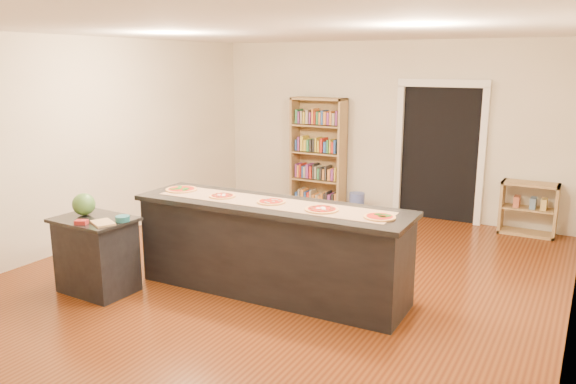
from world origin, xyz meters
The scene contains 17 objects.
room centered at (0.00, 0.00, 1.40)m, with size 6.00×7.00×2.80m.
doorway centered at (0.90, 3.46, 1.20)m, with size 1.40×0.09×2.21m.
kitchen_island centered at (0.10, -0.36, 0.51)m, with size 3.04×0.82×1.00m.
side_counter centered at (-1.57, -1.26, 0.42)m, with size 0.84×0.61×0.83m.
bookshelf centered at (-1.13, 3.28, 0.94)m, with size 0.94×0.33×1.88m, color #A4834F.
low_shelf centered at (2.28, 3.28, 0.39)m, with size 0.77×0.33×0.77m, color #A4834F.
waste_bin centered at (-0.32, 3.10, 0.18)m, with size 0.25×0.25×0.36m, color #4B5CA7.
kraft_paper centered at (0.10, -0.35, 1.01)m, with size 2.64×0.48×0.00m, color #94714C.
watermelon centered at (-1.75, -1.22, 0.95)m, with size 0.24×0.24×0.24m, color #144214.
cutting_board centered at (-1.32, -1.36, 0.84)m, with size 0.28×0.19×0.02m, color tan.
package_red centered at (-1.50, -1.48, 0.85)m, with size 0.12×0.09×0.04m, color maroon.
package_teal centered at (-1.21, -1.19, 0.86)m, with size 0.15×0.15×0.06m, color #195966.
pizza_a centered at (-1.11, -0.35, 1.02)m, with size 0.35×0.35×0.02m.
pizza_b centered at (-0.51, -0.39, 1.02)m, with size 0.29×0.29×0.02m.
pizza_c centered at (0.10, -0.35, 1.02)m, with size 0.33×0.33×0.02m.
pizza_d centered at (0.71, -0.37, 1.02)m, with size 0.34×0.34×0.02m.
pizza_e centered at (1.32, -0.36, 1.02)m, with size 0.30×0.30×0.02m.
Camera 1 is at (3.06, -5.29, 2.45)m, focal length 35.00 mm.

